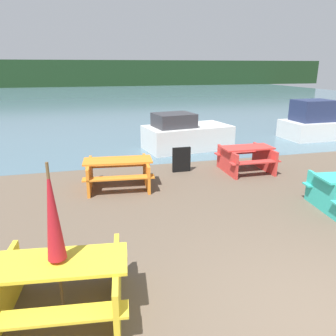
{
  "coord_description": "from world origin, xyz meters",
  "views": [
    {
      "loc": [
        -2.71,
        -2.63,
        3.04
      ],
      "look_at": [
        -0.94,
        4.19,
        0.85
      ],
      "focal_mm": 35.0,
      "sensor_mm": 36.0,
      "label": 1
    }
  ],
  "objects_px": {
    "umbrella_crimson": "(52,214)",
    "boat": "(185,135)",
    "picnic_table_yellow": "(60,282)",
    "signboard": "(181,160)",
    "picnic_table_red": "(246,157)",
    "picnic_table_orange": "(118,170)",
    "boat_second": "(320,124)"
  },
  "relations": [
    {
      "from": "umbrella_crimson",
      "to": "signboard",
      "type": "relative_size",
      "value": 2.7
    },
    {
      "from": "picnic_table_orange",
      "to": "boat_second",
      "type": "bearing_deg",
      "value": 23.45
    },
    {
      "from": "picnic_table_orange",
      "to": "boat",
      "type": "relative_size",
      "value": 0.54
    },
    {
      "from": "umbrella_crimson",
      "to": "boat",
      "type": "bearing_deg",
      "value": 62.58
    },
    {
      "from": "picnic_table_orange",
      "to": "signboard",
      "type": "xyz_separation_m",
      "value": [
        1.97,
        0.85,
        -0.08
      ]
    },
    {
      "from": "picnic_table_yellow",
      "to": "signboard",
      "type": "xyz_separation_m",
      "value": [
        3.18,
        5.3,
        -0.08
      ]
    },
    {
      "from": "boat",
      "to": "signboard",
      "type": "distance_m",
      "value": 2.9
    },
    {
      "from": "picnic_table_red",
      "to": "umbrella_crimson",
      "type": "bearing_deg",
      "value": -136.3
    },
    {
      "from": "boat",
      "to": "boat_second",
      "type": "bearing_deg",
      "value": -4.97
    },
    {
      "from": "picnic_table_red",
      "to": "boat_second",
      "type": "xyz_separation_m",
      "value": [
        5.45,
        3.64,
        0.15
      ]
    },
    {
      "from": "picnic_table_red",
      "to": "signboard",
      "type": "distance_m",
      "value": 1.94
    },
    {
      "from": "picnic_table_yellow",
      "to": "umbrella_crimson",
      "type": "distance_m",
      "value": 0.95
    },
    {
      "from": "signboard",
      "to": "boat_second",
      "type": "bearing_deg",
      "value": 23.52
    },
    {
      "from": "picnic_table_yellow",
      "to": "signboard",
      "type": "bearing_deg",
      "value": 58.99
    },
    {
      "from": "picnic_table_yellow",
      "to": "signboard",
      "type": "distance_m",
      "value": 6.18
    },
    {
      "from": "boat",
      "to": "picnic_table_red",
      "type": "bearing_deg",
      "value": -83.2
    },
    {
      "from": "picnic_table_yellow",
      "to": "picnic_table_orange",
      "type": "distance_m",
      "value": 4.61
    },
    {
      "from": "picnic_table_yellow",
      "to": "umbrella_crimson",
      "type": "bearing_deg",
      "value": -26.57
    },
    {
      "from": "boat",
      "to": "boat_second",
      "type": "xyz_separation_m",
      "value": [
        6.36,
        0.46,
        0.06
      ]
    },
    {
      "from": "picnic_table_yellow",
      "to": "picnic_table_orange",
      "type": "xyz_separation_m",
      "value": [
        1.21,
        4.45,
        0.0
      ]
    },
    {
      "from": "picnic_table_orange",
      "to": "boat",
      "type": "height_order",
      "value": "boat"
    },
    {
      "from": "boat_second",
      "to": "signboard",
      "type": "relative_size",
      "value": 4.8
    },
    {
      "from": "boat_second",
      "to": "picnic_table_orange",
      "type": "bearing_deg",
      "value": -158.09
    },
    {
      "from": "picnic_table_yellow",
      "to": "picnic_table_red",
      "type": "distance_m",
      "value": 7.02
    },
    {
      "from": "umbrella_crimson",
      "to": "boat_second",
      "type": "bearing_deg",
      "value": 38.9
    },
    {
      "from": "umbrella_crimson",
      "to": "boat",
      "type": "height_order",
      "value": "umbrella_crimson"
    },
    {
      "from": "umbrella_crimson",
      "to": "picnic_table_yellow",
      "type": "bearing_deg",
      "value": 153.43
    },
    {
      "from": "boat_second",
      "to": "picnic_table_yellow",
      "type": "bearing_deg",
      "value": -142.64
    },
    {
      "from": "boat_second",
      "to": "picnic_table_red",
      "type": "bearing_deg",
      "value": -147.77
    },
    {
      "from": "picnic_table_yellow",
      "to": "umbrella_crimson",
      "type": "height_order",
      "value": "umbrella_crimson"
    },
    {
      "from": "picnic_table_yellow",
      "to": "boat_second",
      "type": "relative_size",
      "value": 0.51
    },
    {
      "from": "picnic_table_orange",
      "to": "picnic_table_red",
      "type": "distance_m",
      "value": 3.88
    }
  ]
}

